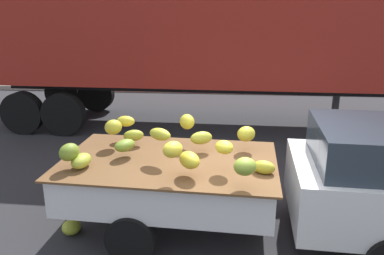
% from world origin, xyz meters
% --- Properties ---
extents(ground, '(220.00, 220.00, 0.00)m').
position_xyz_m(ground, '(0.00, 0.00, 0.00)').
color(ground, '#28282B').
extents(curb_strip, '(80.00, 0.80, 0.16)m').
position_xyz_m(curb_strip, '(0.00, 9.97, 0.08)').
color(curb_strip, gray).
rests_on(curb_strip, ground).
extents(pickup_truck, '(5.37, 2.16, 1.70)m').
position_xyz_m(pickup_truck, '(1.05, 0.19, 0.89)').
color(pickup_truck, white).
rests_on(pickup_truck, ground).
extents(semi_trailer, '(12.06, 2.90, 3.95)m').
position_xyz_m(semi_trailer, '(-0.73, 5.51, 2.54)').
color(semi_trailer, maroon).
rests_on(semi_trailer, ground).
extents(fallen_banana_bunch_near_tailgate, '(0.30, 0.33, 0.20)m').
position_xyz_m(fallen_banana_bunch_near_tailgate, '(-2.42, 0.04, 0.10)').
color(fallen_banana_bunch_near_tailgate, '#9EA72D').
rests_on(fallen_banana_bunch_near_tailgate, ground).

